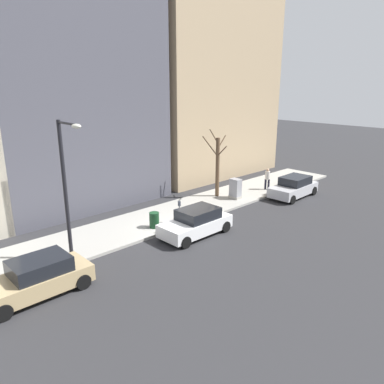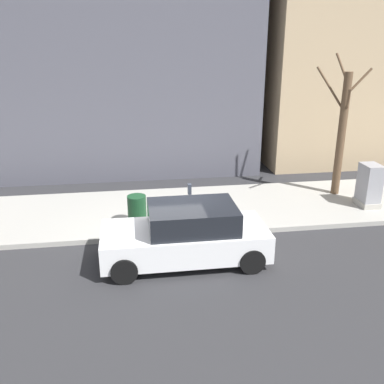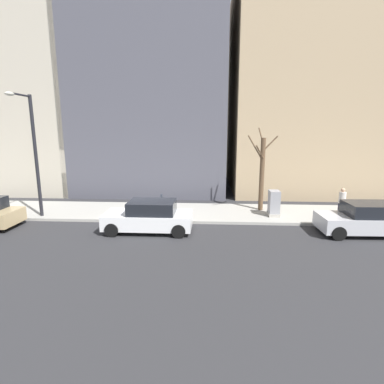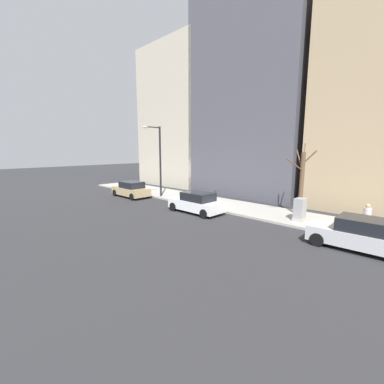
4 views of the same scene
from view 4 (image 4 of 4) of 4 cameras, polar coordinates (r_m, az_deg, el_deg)
The scene contains 13 objects.
ground_plane at distance 20.13m, azimuth 2.66°, elevation -3.71°, with size 120.00×120.00×0.00m, color #2B2B2D.
sidewalk at distance 21.61m, azimuth 6.21°, elevation -2.64°, with size 4.00×36.00×0.15m, color #9E9B93.
parked_car_silver at distance 14.22m, azimuth 33.39°, elevation -7.90°, with size 2.01×4.24×1.52m.
parked_car_white at distance 18.76m, azimuth 1.01°, elevation -2.39°, with size 1.94×4.21×1.52m.
parked_car_tan at distance 25.55m, azimuth -13.38°, elevation 0.55°, with size 1.93×4.20×1.52m.
parking_meter at distance 19.79m, azimuth 5.18°, elevation -1.08°, with size 0.14×0.10×1.35m.
utility_box at distance 17.46m, azimuth 22.82°, elevation -3.66°, with size 0.83×0.61×1.43m.
streetlamp at distance 24.23m, azimuth -7.59°, elevation 8.04°, with size 1.97×0.32×6.50m.
bare_tree at distance 18.58m, azimuth 23.15°, elevation 2.08°, with size 2.13×1.63×4.85m.
trash_bin at distance 21.17m, azimuth 2.74°, elevation -1.40°, with size 0.56×0.56×0.90m, color #14381E.
pedestrian_near_meter at distance 16.29m, azimuth 34.32°, elevation -4.66°, with size 0.37×0.36×1.66m.
office_block_center at distance 30.32m, azimuth 16.18°, elevation 20.53°, with size 11.72×11.72×21.16m, color #4C4C56.
office_tower_right at distance 35.67m, azimuth -0.28°, elevation 15.89°, with size 10.06×10.06×17.12m, color #BCB29E.
Camera 4 is at (-14.60, -13.08, 4.61)m, focal length 24.00 mm.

